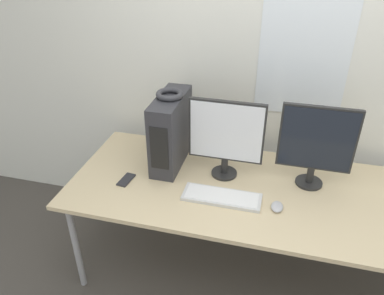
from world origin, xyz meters
TOP-DOWN VIEW (x-y plane):
  - wall_back at (0.00, 1.06)m, footprint 8.00×0.07m
  - desk at (0.00, 0.47)m, footprint 2.43×0.93m
  - pc_tower at (-0.66, 0.63)m, footprint 0.16×0.47m
  - headphones at (-0.66, 0.64)m, footprint 0.17×0.17m
  - monitor_main at (-0.28, 0.58)m, footprint 0.46×0.16m
  - monitor_right_near at (0.24, 0.61)m, footprint 0.44×0.16m
  - keyboard at (-0.25, 0.33)m, footprint 0.46×0.16m
  - mouse at (0.07, 0.32)m, footprint 0.07×0.10m
  - cell_phone at (-0.87, 0.35)m, footprint 0.08×0.15m

SIDE VIEW (x-z plane):
  - desk at x=0.00m, z-range 0.33..1.05m
  - cell_phone at x=-0.87m, z-range 0.73..0.74m
  - keyboard at x=-0.25m, z-range 0.73..0.75m
  - mouse at x=0.07m, z-range 0.73..0.75m
  - pc_tower at x=-0.66m, z-range 0.73..1.20m
  - monitor_main at x=-0.28m, z-range 0.76..1.27m
  - monitor_right_near at x=0.24m, z-range 0.76..1.28m
  - headphones at x=-0.66m, z-range 1.20..1.24m
  - wall_back at x=0.00m, z-range 0.00..2.70m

